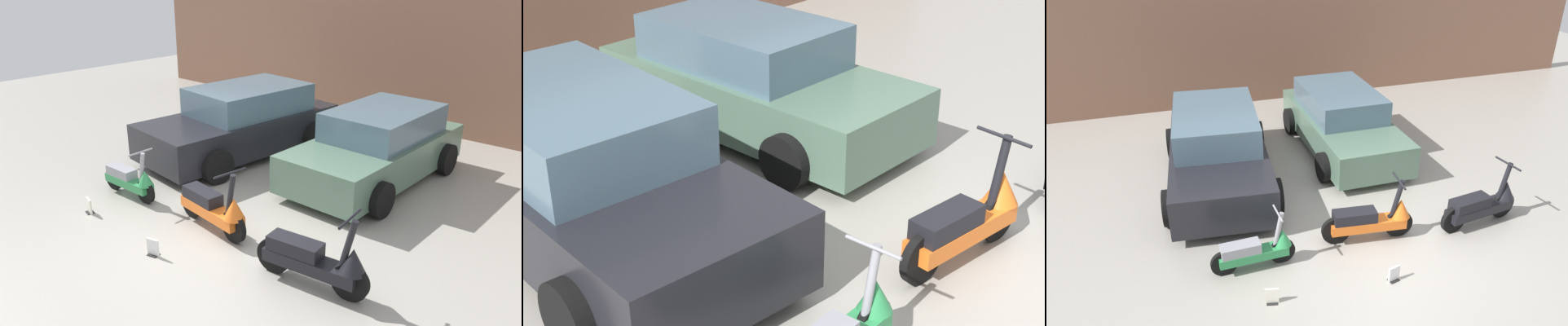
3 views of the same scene
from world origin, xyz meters
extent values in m
plane|color=#9E998E|center=(0.00, 0.00, 0.00)|extent=(28.00, 28.00, 0.00)
cube|color=#845B47|center=(0.00, 7.68, 1.63)|extent=(19.60, 0.12, 3.27)
cylinder|color=black|center=(-1.78, 0.37, 0.21)|extent=(0.43, 0.09, 0.42)
cylinder|color=black|center=(-2.72, 0.33, 0.21)|extent=(0.43, 0.09, 0.42)
cube|color=#2D8C4C|center=(-2.25, 0.35, 0.26)|extent=(1.11, 0.30, 0.15)
cube|color=gray|center=(-2.44, 0.34, 0.42)|extent=(0.63, 0.27, 0.17)
cylinder|color=gray|center=(-1.83, 0.37, 0.64)|extent=(0.20, 0.08, 0.60)
cylinder|color=gray|center=(-1.83, 0.37, 0.94)|extent=(0.05, 0.49, 0.03)
cone|color=#2D8C4C|center=(-1.76, 0.37, 0.48)|extent=(0.29, 0.29, 0.28)
cylinder|color=black|center=(0.32, 0.45, 0.25)|extent=(0.51, 0.14, 0.50)
cylinder|color=black|center=(-0.78, 0.57, 0.25)|extent=(0.51, 0.14, 0.50)
cube|color=orange|center=(-0.23, 0.51, 0.31)|extent=(1.33, 0.45, 0.17)
cube|color=black|center=(-0.46, 0.54, 0.50)|extent=(0.76, 0.37, 0.20)
cylinder|color=black|center=(0.26, 0.45, 0.75)|extent=(0.24, 0.11, 0.71)
cylinder|color=black|center=(0.26, 0.45, 1.10)|extent=(0.10, 0.58, 0.03)
cone|color=orange|center=(0.34, 0.45, 0.56)|extent=(0.37, 0.37, 0.33)
cylinder|color=black|center=(2.40, 0.40, 0.25)|extent=(0.51, 0.16, 0.50)
cylinder|color=black|center=(1.29, 0.25, 0.25)|extent=(0.51, 0.16, 0.50)
cube|color=black|center=(1.85, 0.33, 0.31)|extent=(1.34, 0.48, 0.18)
cube|color=black|center=(1.61, 0.29, 0.50)|extent=(0.77, 0.39, 0.20)
cylinder|color=black|center=(2.34, 0.39, 0.76)|extent=(0.24, 0.12, 0.71)
cylinder|color=black|center=(2.34, 0.39, 1.11)|extent=(0.12, 0.58, 0.04)
cone|color=black|center=(2.42, 0.41, 0.57)|extent=(0.38, 0.38, 0.33)
cube|color=black|center=(-2.31, 3.27, 0.55)|extent=(2.27, 4.56, 0.73)
cube|color=slate|center=(-2.28, 3.54, 1.21)|extent=(1.85, 2.61, 0.58)
cylinder|color=black|center=(-1.50, 1.82, 0.34)|extent=(0.30, 0.69, 0.67)
cylinder|color=black|center=(-3.39, 2.01, 0.34)|extent=(0.30, 0.69, 0.67)
cylinder|color=black|center=(-1.23, 4.53, 0.34)|extent=(0.30, 0.69, 0.67)
cylinder|color=black|center=(-3.12, 4.73, 0.34)|extent=(0.30, 0.69, 0.67)
cube|color=#51705B|center=(0.65, 3.93, 0.51)|extent=(1.73, 4.11, 0.68)
cube|color=slate|center=(0.65, 4.17, 1.13)|extent=(1.52, 2.31, 0.54)
cylinder|color=black|center=(1.53, 2.65, 0.31)|extent=(0.22, 0.63, 0.63)
cylinder|color=black|center=(-0.25, 2.66, 0.31)|extent=(0.22, 0.63, 0.63)
cylinder|color=black|center=(1.54, 5.20, 0.31)|extent=(0.22, 0.63, 0.63)
cylinder|color=black|center=(-0.24, 5.20, 0.31)|extent=(0.22, 0.63, 0.63)
cube|color=black|center=(-2.17, -0.50, 0.01)|extent=(0.18, 0.15, 0.01)
cube|color=silver|center=(-2.17, -0.50, 0.13)|extent=(0.20, 0.07, 0.26)
cube|color=black|center=(-0.27, -0.61, 0.01)|extent=(0.18, 0.16, 0.01)
cube|color=white|center=(-0.27, -0.61, 0.13)|extent=(0.20, 0.08, 0.26)
camera|label=1|loc=(5.15, -4.27, 3.89)|focal=35.00mm
camera|label=2|loc=(-5.96, -2.50, 4.09)|focal=55.00mm
camera|label=3|loc=(-3.40, -5.99, 5.25)|focal=35.00mm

